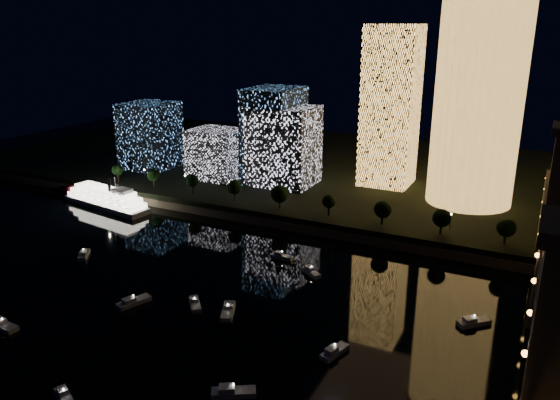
{
  "coord_description": "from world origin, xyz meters",
  "views": [
    {
      "loc": [
        58.09,
        -87.7,
        71.67
      ],
      "look_at": [
        -13.34,
        55.0,
        20.04
      ],
      "focal_mm": 35.0,
      "sensor_mm": 36.0,
      "label": 1
    }
  ],
  "objects_px": {
    "truss_bridge": "(559,369)",
    "riverboat": "(103,198)",
    "tower_rectangular": "(391,107)",
    "tower_cylindrical": "(479,94)"
  },
  "relations": [
    {
      "from": "riverboat",
      "to": "truss_bridge",
      "type": "bearing_deg",
      "value": -21.75
    },
    {
      "from": "riverboat",
      "to": "tower_rectangular",
      "type": "bearing_deg",
      "value": 34.67
    },
    {
      "from": "tower_rectangular",
      "to": "riverboat",
      "type": "height_order",
      "value": "tower_rectangular"
    },
    {
      "from": "tower_cylindrical",
      "to": "riverboat",
      "type": "distance_m",
      "value": 153.29
    },
    {
      "from": "tower_cylindrical",
      "to": "tower_rectangular",
      "type": "distance_m",
      "value": 38.79
    },
    {
      "from": "tower_cylindrical",
      "to": "tower_rectangular",
      "type": "xyz_separation_m",
      "value": [
        -36.1,
        11.44,
        -8.39
      ]
    },
    {
      "from": "truss_bridge",
      "to": "riverboat",
      "type": "xyz_separation_m",
      "value": [
        -167.76,
        66.94,
        -12.69
      ]
    },
    {
      "from": "tower_rectangular",
      "to": "riverboat",
      "type": "bearing_deg",
      "value": -145.33
    },
    {
      "from": "tower_rectangular",
      "to": "truss_bridge",
      "type": "relative_size",
      "value": 0.25
    },
    {
      "from": "truss_bridge",
      "to": "riverboat",
      "type": "relative_size",
      "value": 5.67
    }
  ]
}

